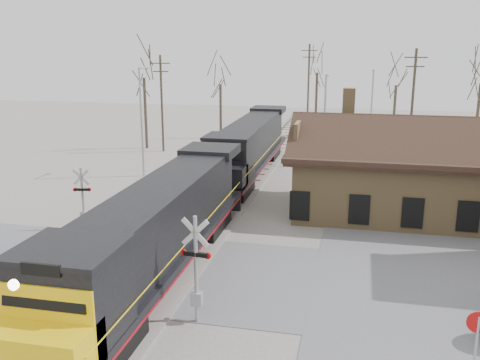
% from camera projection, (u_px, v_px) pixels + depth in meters
% --- Properties ---
extents(ground, '(140.00, 140.00, 0.00)m').
position_uv_depth(ground, '(168.00, 271.00, 25.95)').
color(ground, '#9D988E').
rests_on(ground, ground).
extents(road, '(60.00, 9.00, 0.03)m').
position_uv_depth(road, '(168.00, 271.00, 25.95)').
color(road, slate).
rests_on(road, ground).
extents(track_main, '(3.40, 90.00, 0.24)m').
position_uv_depth(track_main, '(236.00, 190.00, 40.13)').
color(track_main, '#9D988E').
rests_on(track_main, ground).
extents(track_siding, '(3.40, 90.00, 0.24)m').
position_uv_depth(track_siding, '(179.00, 187.00, 41.07)').
color(track_siding, '#9D988E').
rests_on(track_siding, ground).
extents(depot, '(15.20, 9.31, 7.90)m').
position_uv_depth(depot, '(408.00, 178.00, 34.21)').
color(depot, '#9D7F51').
rests_on(depot, ground).
extents(locomotive_lead, '(3.14, 21.03, 4.67)m').
position_uv_depth(locomotive_lead, '(154.00, 235.00, 23.81)').
color(locomotive_lead, black).
rests_on(locomotive_lead, ground).
extents(locomotive_trailing, '(3.14, 21.03, 4.42)m').
position_uv_depth(locomotive_trailing, '(249.00, 147.00, 43.97)').
color(locomotive_trailing, black).
rests_on(locomotive_trailing, ground).
extents(crossbuck_near, '(1.26, 0.33, 4.41)m').
position_uv_depth(crossbuck_near, '(196.00, 274.00, 20.76)').
color(crossbuck_near, '#A5A8AD').
rests_on(crossbuck_near, ground).
extents(crossbuck_far, '(1.06, 0.32, 3.75)m').
position_uv_depth(crossbuck_far, '(83.00, 200.00, 31.44)').
color(crossbuck_far, '#A5A8AD').
rests_on(crossbuck_far, ground).
extents(do_not_enter_sign, '(0.76, 0.09, 2.54)m').
position_uv_depth(do_not_enter_sign, '(477.00, 335.00, 17.02)').
color(do_not_enter_sign, '#A5A8AD').
rests_on(do_not_enter_sign, ground).
extents(streetlight_a, '(0.25, 2.04, 8.92)m').
position_uv_depth(streetlight_a, '(142.00, 116.00, 43.53)').
color(streetlight_a, '#A5A8AD').
rests_on(streetlight_a, ground).
extents(streetlight_b, '(0.25, 2.04, 8.15)m').
position_uv_depth(streetlight_b, '(325.00, 115.00, 47.40)').
color(streetlight_b, '#A5A8AD').
rests_on(streetlight_b, ground).
extents(streetlight_c, '(0.25, 2.04, 8.23)m').
position_uv_depth(streetlight_c, '(372.00, 106.00, 54.09)').
color(streetlight_c, '#A5A8AD').
rests_on(streetlight_c, ground).
extents(utility_pole_a, '(2.00, 0.24, 9.64)m').
position_uv_depth(utility_pole_a, '(162.00, 102.00, 53.66)').
color(utility_pole_a, '#382D23').
rests_on(utility_pole_a, ground).
extents(utility_pole_b, '(2.00, 0.24, 10.70)m').
position_uv_depth(utility_pole_b, '(308.00, 86.00, 66.87)').
color(utility_pole_b, '#382D23').
rests_on(utility_pole_b, ground).
extents(utility_pole_c, '(2.00, 0.24, 10.34)m').
position_uv_depth(utility_pole_c, '(412.00, 104.00, 48.44)').
color(utility_pole_c, '#382D23').
rests_on(utility_pole_c, ground).
extents(tree_a, '(4.89, 4.89, 11.98)m').
position_uv_depth(tree_a, '(143.00, 66.00, 54.44)').
color(tree_a, '#382D23').
rests_on(tree_a, ground).
extents(tree_b, '(4.13, 4.13, 10.11)m').
position_uv_depth(tree_b, '(220.00, 75.00, 60.96)').
color(tree_b, '#382D23').
rests_on(tree_b, ground).
extents(tree_c, '(4.77, 4.77, 11.68)m').
position_uv_depth(tree_c, '(318.00, 63.00, 67.38)').
color(tree_c, '#382D23').
rests_on(tree_c, ground).
extents(tree_d, '(4.01, 4.01, 9.81)m').
position_uv_depth(tree_d, '(397.00, 77.00, 62.14)').
color(tree_d, '#382D23').
rests_on(tree_d, ground).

